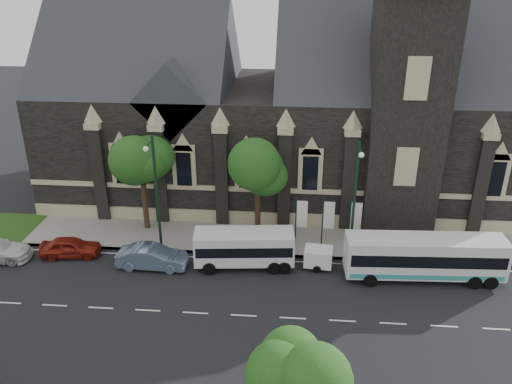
# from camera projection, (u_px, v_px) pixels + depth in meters

# --- Properties ---
(ground) EXTENTS (160.00, 160.00, 0.00)m
(ground) POSITION_uv_depth(u_px,v_px,m) (195.00, 313.00, 31.36)
(ground) COLOR black
(ground) RESTS_ON ground
(sidewalk) EXTENTS (80.00, 5.00, 0.15)m
(sidewalk) POSITION_uv_depth(u_px,v_px,m) (219.00, 237.00, 39.98)
(sidewalk) COLOR gray
(sidewalk) RESTS_ON ground
(museum) EXTENTS (40.00, 17.70, 29.90)m
(museum) POSITION_uv_depth(u_px,v_px,m) (289.00, 108.00, 44.73)
(museum) COLOR black
(museum) RESTS_ON ground
(tree_park_east) EXTENTS (3.40, 3.40, 6.28)m
(tree_park_east) POSITION_uv_depth(u_px,v_px,m) (296.00, 371.00, 20.52)
(tree_park_east) COLOR black
(tree_park_east) RESTS_ON ground
(tree_walk_right) EXTENTS (4.08, 4.08, 7.80)m
(tree_walk_right) POSITION_uv_depth(u_px,v_px,m) (261.00, 165.00, 38.50)
(tree_walk_right) COLOR black
(tree_walk_right) RESTS_ON ground
(tree_walk_left) EXTENTS (3.91, 3.91, 7.64)m
(tree_walk_left) POSITION_uv_depth(u_px,v_px,m) (144.00, 162.00, 39.22)
(tree_walk_left) COLOR black
(tree_walk_left) RESTS_ON ground
(street_lamp_near) EXTENTS (0.36, 1.88, 9.00)m
(street_lamp_near) POSITION_uv_depth(u_px,v_px,m) (355.00, 196.00, 34.96)
(street_lamp_near) COLOR black
(street_lamp_near) RESTS_ON ground
(street_lamp_mid) EXTENTS (0.36, 1.88, 9.00)m
(street_lamp_mid) POSITION_uv_depth(u_px,v_px,m) (156.00, 189.00, 36.05)
(street_lamp_mid) COLOR black
(street_lamp_mid) RESTS_ON ground
(banner_flag_left) EXTENTS (0.90, 0.10, 4.00)m
(banner_flag_left) POSITION_uv_depth(u_px,v_px,m) (300.00, 217.00, 38.10)
(banner_flag_left) COLOR black
(banner_flag_left) RESTS_ON ground
(banner_flag_center) EXTENTS (0.90, 0.10, 4.00)m
(banner_flag_center) POSITION_uv_depth(u_px,v_px,m) (327.00, 218.00, 37.94)
(banner_flag_center) COLOR black
(banner_flag_center) RESTS_ON ground
(banner_flag_right) EXTENTS (0.90, 0.10, 4.00)m
(banner_flag_right) POSITION_uv_depth(u_px,v_px,m) (354.00, 219.00, 37.79)
(banner_flag_right) COLOR black
(banner_flag_right) RESTS_ON ground
(tour_coach) EXTENTS (10.66, 2.90, 3.08)m
(tour_coach) POSITION_uv_depth(u_px,v_px,m) (425.00, 257.00, 34.19)
(tour_coach) COLOR silver
(tour_coach) RESTS_ON ground
(shuttle_bus) EXTENTS (7.12, 3.06, 2.68)m
(shuttle_bus) POSITION_uv_depth(u_px,v_px,m) (245.00, 247.00, 35.70)
(shuttle_bus) COLOR silver
(shuttle_bus) RESTS_ON ground
(box_trailer) EXTENTS (2.86, 1.69, 1.49)m
(box_trailer) POSITION_uv_depth(u_px,v_px,m) (318.00, 257.00, 35.79)
(box_trailer) COLOR white
(box_trailer) RESTS_ON ground
(sedan) EXTENTS (4.98, 1.81, 1.63)m
(sedan) POSITION_uv_depth(u_px,v_px,m) (152.00, 257.00, 35.82)
(sedan) COLOR slate
(sedan) RESTS_ON ground
(car_far_red) EXTENTS (4.52, 2.29, 1.47)m
(car_far_red) POSITION_uv_depth(u_px,v_px,m) (70.00, 247.00, 37.27)
(car_far_red) COLOR maroon
(car_far_red) RESTS_ON ground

